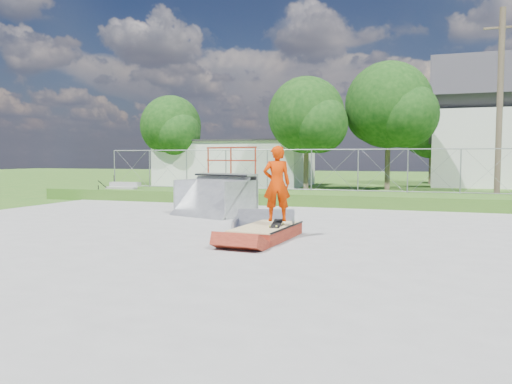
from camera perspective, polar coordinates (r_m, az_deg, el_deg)
ground at (r=11.88m, az=-4.92°, el=-5.48°), size 120.00×120.00×0.00m
concrete_pad at (r=11.87m, az=-4.92°, el=-5.38°), size 20.00×16.00×0.04m
grass_berm at (r=20.83m, az=5.72°, el=-0.71°), size 24.00×3.00×0.50m
grind_box at (r=11.81m, az=1.17°, el=-4.70°), size 1.24×2.30×0.33m
quarter_pipe at (r=16.56m, az=-4.95°, el=1.21°), size 2.79×2.57×2.30m
flat_bank_ramp at (r=13.05m, az=1.00°, el=-3.55°), size 1.92×1.99×0.48m
skateboard at (r=11.80m, az=2.37°, el=-3.68°), size 0.33×0.82×0.13m
skater at (r=11.72m, az=2.39°, el=0.61°), size 0.76×0.64×1.77m
concrete_stairs at (r=23.55m, az=-15.33°, el=0.08°), size 1.50×1.60×0.80m
chain_link_fence at (r=21.74m, az=6.34°, el=2.52°), size 20.00×0.06×1.80m
utility_building_flat at (r=35.11m, az=-2.34°, el=3.26°), size 10.00×6.00×3.00m
gable_house at (r=37.00m, az=25.71°, el=6.52°), size 8.40×6.08×8.94m
utility_pole at (r=22.96m, az=26.08°, el=8.71°), size 0.24×0.24×8.00m
tree_left_near at (r=29.36m, az=6.18°, el=8.44°), size 4.76×4.48×6.65m
tree_center at (r=30.72m, az=15.42°, el=9.26°), size 5.44×5.12×7.60m
tree_left_far at (r=34.79m, az=-9.49°, el=7.21°), size 4.42×4.16×6.18m
tree_back_mid at (r=38.60m, az=19.76°, el=6.26°), size 4.08×3.84×5.70m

